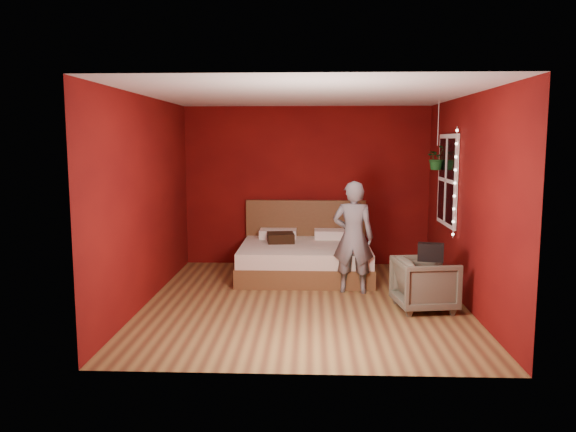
% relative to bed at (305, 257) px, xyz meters
% --- Properties ---
extents(floor, '(4.50, 4.50, 0.00)m').
position_rel_bed_xyz_m(floor, '(0.01, -1.46, -0.28)').
color(floor, olive).
rests_on(floor, ground).
extents(room_walls, '(4.04, 4.54, 2.62)m').
position_rel_bed_xyz_m(room_walls, '(0.01, -1.46, 1.40)').
color(room_walls, maroon).
rests_on(room_walls, ground).
extents(window, '(0.05, 0.97, 1.27)m').
position_rel_bed_xyz_m(window, '(1.98, -0.56, 1.22)').
color(window, white).
rests_on(window, room_walls).
extents(fairy_lights, '(0.04, 0.04, 1.45)m').
position_rel_bed_xyz_m(fairy_lights, '(1.95, -1.08, 1.22)').
color(fairy_lights, silver).
rests_on(fairy_lights, room_walls).
extents(bed, '(1.96, 1.66, 1.08)m').
position_rel_bed_xyz_m(bed, '(0.00, 0.00, 0.00)').
color(bed, brown).
rests_on(bed, ground).
extents(person, '(0.60, 0.44, 1.52)m').
position_rel_bed_xyz_m(person, '(0.66, -0.96, 0.48)').
color(person, slate).
rests_on(person, ground).
extents(armchair, '(0.79, 0.77, 0.64)m').
position_rel_bed_xyz_m(armchair, '(1.48, -1.72, 0.04)').
color(armchair, '#595846').
rests_on(armchair, ground).
extents(handbag, '(0.32, 0.21, 0.21)m').
position_rel_bed_xyz_m(handbag, '(1.50, -1.87, 0.46)').
color(handbag, black).
rests_on(handbag, armchair).
extents(throw_pillow, '(0.45, 0.45, 0.14)m').
position_rel_bed_xyz_m(throw_pillow, '(-0.38, 0.09, 0.28)').
color(throw_pillow, black).
rests_on(throw_pillow, bed).
extents(hanging_plant, '(0.36, 0.33, 0.97)m').
position_rel_bed_xyz_m(hanging_plant, '(1.89, -0.27, 1.52)').
color(hanging_plant, silver).
rests_on(hanging_plant, room_walls).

